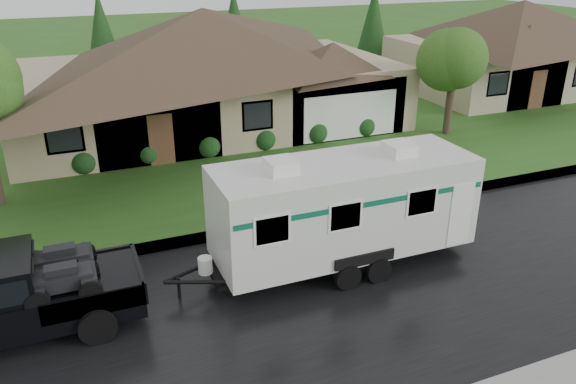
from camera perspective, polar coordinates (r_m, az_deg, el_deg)
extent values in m
plane|color=#2D531A|center=(16.07, -2.03, -7.56)|extent=(140.00, 140.00, 0.00)
cube|color=black|center=(14.50, 0.79, -11.32)|extent=(140.00, 8.00, 0.01)
cube|color=gray|center=(17.90, -4.55, -3.89)|extent=(140.00, 0.50, 0.15)
cube|color=#2D531A|center=(29.50, -12.33, 6.79)|extent=(140.00, 26.00, 0.15)
cube|color=tan|center=(28.54, -8.23, 9.82)|extent=(18.00, 10.00, 3.00)
pyramid|color=#3B2B20|center=(27.88, -8.73, 18.03)|extent=(19.44, 10.80, 2.60)
cube|color=tan|center=(27.67, 4.43, 9.23)|extent=(5.76, 4.00, 2.70)
cube|color=tan|center=(38.86, 22.09, 12.00)|extent=(14.00, 9.00, 3.00)
pyramid|color=#3B2B20|center=(38.39, 22.98, 17.53)|extent=(15.12, 9.72, 2.30)
cylinder|color=#382B1E|center=(27.79, 16.00, 7.89)|extent=(0.37, 0.37, 2.16)
sphere|color=#3D6C23|center=(27.29, 16.56, 12.67)|extent=(2.99, 2.99, 2.99)
sphere|color=#143814|center=(23.52, -20.10, 3.08)|extent=(1.00, 1.00, 1.00)
sphere|color=#143814|center=(23.70, -14.05, 3.98)|extent=(1.00, 1.00, 1.00)
sphere|color=#143814|center=(24.14, -8.14, 4.81)|extent=(1.00, 1.00, 1.00)
sphere|color=#143814|center=(24.82, -2.49, 5.56)|extent=(1.00, 1.00, 1.00)
sphere|color=#143814|center=(25.74, 2.81, 6.22)|extent=(1.00, 1.00, 1.00)
sphere|color=#143814|center=(26.87, 7.73, 6.77)|extent=(1.00, 1.00, 1.00)
cube|color=black|center=(14.55, -27.07, -10.36)|extent=(6.17, 2.06, 0.88)
cube|color=black|center=(14.31, -19.44, -8.58)|extent=(2.26, 1.95, 0.06)
cylinder|color=black|center=(13.77, -18.79, -12.72)|extent=(0.86, 0.33, 0.86)
cylinder|color=black|center=(15.47, -19.43, -8.51)|extent=(0.86, 0.33, 0.86)
cube|color=silver|center=(15.45, 5.70, -1.35)|extent=(7.19, 2.47, 2.52)
cube|color=black|center=(16.09, 5.50, -5.92)|extent=(7.61, 1.23, 0.14)
cube|color=#0C543D|center=(15.22, 5.78, 0.54)|extent=(7.05, 2.49, 0.14)
cube|color=white|center=(14.17, -0.72, 2.68)|extent=(0.72, 0.82, 0.33)
cube|color=white|center=(15.72, 11.24, 4.34)|extent=(0.72, 0.82, 0.33)
cylinder|color=black|center=(15.01, 6.06, -8.52)|extent=(0.72, 0.25, 0.72)
cylinder|color=black|center=(16.88, 2.20, -4.52)|extent=(0.72, 0.25, 0.72)
cylinder|color=black|center=(15.42, 9.12, -7.77)|extent=(0.72, 0.25, 0.72)
cylinder|color=black|center=(17.25, 5.01, -3.96)|extent=(0.72, 0.25, 0.72)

